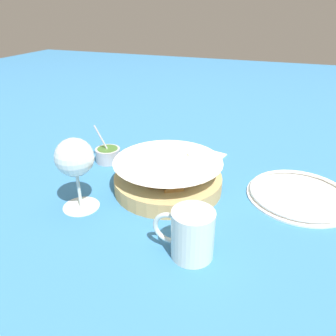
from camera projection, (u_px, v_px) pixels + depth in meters
name	position (u px, v px, depth m)	size (l,w,h in m)	color
ground_plane	(186.00, 188.00, 0.80)	(4.00, 4.00, 0.00)	teal
food_basket	(168.00, 177.00, 0.78)	(0.26, 0.26, 0.08)	tan
sauce_cup	(108.00, 154.00, 0.92)	(0.07, 0.07, 0.10)	#B7B7BC
wine_glass	(75.00, 160.00, 0.67)	(0.08, 0.08, 0.16)	silver
beer_mug	(192.00, 235.00, 0.57)	(0.11, 0.08, 0.09)	silver
side_plate	(299.00, 195.00, 0.75)	(0.24, 0.24, 0.01)	white
napkin	(204.00, 154.00, 0.97)	(0.13, 0.09, 0.01)	white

